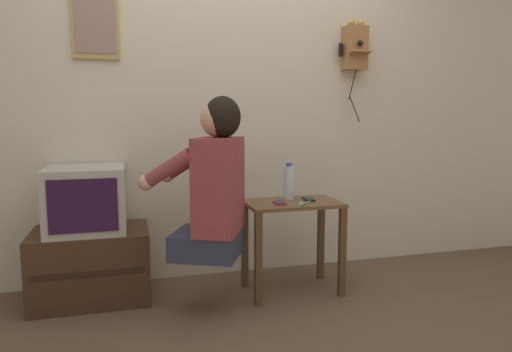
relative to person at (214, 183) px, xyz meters
name	(u,v)px	position (x,y,z in m)	size (l,w,h in m)	color
ground_plane	(276,347)	(0.21, -0.49, -0.74)	(14.00, 14.00, 0.00)	brown
wall_back	(226,92)	(0.21, 0.66, 0.53)	(6.80, 0.05, 2.55)	beige
side_table	(292,223)	(0.53, 0.17, -0.30)	(0.59, 0.38, 0.58)	brown
person	(214,183)	(0.00, 0.00, 0.00)	(0.61, 0.55, 0.89)	#2D3347
tv_stand	(92,265)	(-0.69, 0.38, -0.53)	(0.68, 0.46, 0.43)	#422819
television	(87,199)	(-0.70, 0.39, -0.12)	(0.45, 0.48, 0.38)	#ADA89E
wall_phone_antique	(355,47)	(1.14, 0.57, 0.86)	(0.21, 0.18, 0.73)	#9E6B3D
framed_picture	(95,19)	(-0.62, 0.62, 0.97)	(0.28, 0.03, 0.49)	tan
cell_phone_held	(279,203)	(0.43, 0.13, -0.15)	(0.08, 0.13, 0.01)	maroon
cell_phone_spare	(309,199)	(0.65, 0.19, -0.15)	(0.08, 0.13, 0.01)	black
water_bottle	(289,182)	(0.53, 0.26, -0.05)	(0.07, 0.07, 0.23)	silver
toothbrush	(304,203)	(0.56, 0.06, -0.15)	(0.12, 0.13, 0.02)	#4CBF66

